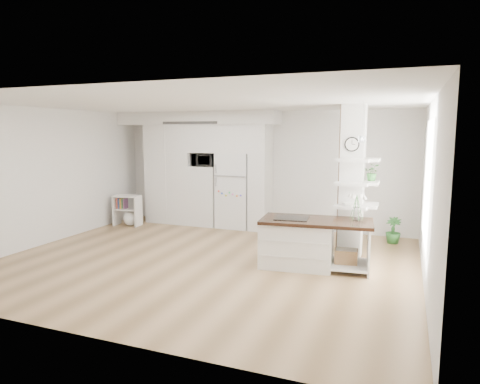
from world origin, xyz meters
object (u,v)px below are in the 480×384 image
(kitchen_island, at_px, (304,241))
(bookshelf, at_px, (128,212))
(floor_plant_a, at_px, (326,247))
(refrigerator, at_px, (235,190))

(kitchen_island, height_order, bookshelf, kitchen_island)
(kitchen_island, bearing_deg, bookshelf, 155.22)
(kitchen_island, distance_m, floor_plant_a, 0.61)
(refrigerator, height_order, kitchen_island, refrigerator)
(kitchen_island, bearing_deg, floor_plant_a, 55.16)
(bookshelf, height_order, floor_plant_a, bookshelf)
(refrigerator, bearing_deg, kitchen_island, -47.41)
(bookshelf, distance_m, floor_plant_a, 5.03)
(refrigerator, bearing_deg, floor_plant_a, -37.33)
(refrigerator, relative_size, kitchen_island, 0.94)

